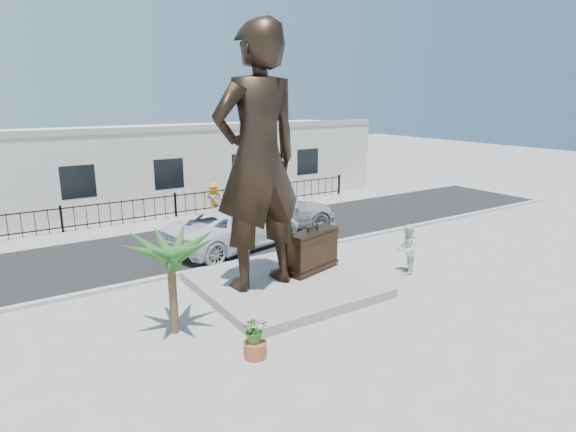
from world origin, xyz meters
name	(u,v)px	position (x,y,z in m)	size (l,w,h in m)	color
ground	(323,301)	(0.00, 0.00, 0.00)	(100.00, 100.00, 0.00)	#9E9991
street	(215,239)	(0.00, 8.00, 0.01)	(40.00, 7.00, 0.01)	black
curb	(253,259)	(0.00, 4.50, 0.06)	(40.00, 0.25, 0.12)	#A5A399
far_sidewalk	(182,220)	(0.00, 12.00, 0.01)	(40.00, 2.50, 0.02)	#9E9991
plinth	(284,284)	(-0.50, 1.50, 0.15)	(5.20, 5.20, 0.30)	gray
fence	(175,206)	(0.00, 12.80, 0.60)	(22.00, 0.10, 1.20)	black
building	(148,166)	(0.00, 17.00, 2.20)	(28.00, 7.00, 4.40)	silver
statue	(258,159)	(-1.34, 1.61, 4.33)	(2.94, 1.93, 8.05)	black
suitcase	(312,251)	(0.81, 1.70, 1.02)	(2.04, 0.65, 1.44)	black
tourist	(407,249)	(3.93, 0.29, 0.90)	(0.88, 0.68, 1.80)	silver
car_white	(235,227)	(0.28, 6.45, 0.86)	(2.82, 6.11, 1.70)	white
car_silver	(275,211)	(3.19, 8.00, 0.88)	(2.43, 5.98, 1.74)	#ACADB1
worker	(214,198)	(1.91, 12.16, 0.90)	(1.13, 0.65, 1.76)	orange
palm_tree	(175,332)	(-4.60, 0.53, 0.00)	(1.80, 1.80, 3.20)	#22501D
planter	(255,350)	(-3.41, -1.76, 0.20)	(0.56, 0.56, 0.40)	#A54E2B
shrub	(255,329)	(-3.41, -1.76, 0.74)	(0.62, 0.54, 0.69)	#346E23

